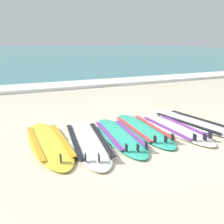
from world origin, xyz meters
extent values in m
plane|color=beige|center=(0.00, 0.00, 0.00)|extent=(80.00, 80.00, 0.00)
cube|color=white|center=(0.00, 6.28, 0.06)|extent=(80.00, 1.40, 0.11)
ellipsoid|color=yellow|center=(-1.44, 0.56, 0.04)|extent=(0.84, 2.48, 0.07)
cube|color=gold|center=(-1.66, 0.59, 0.08)|extent=(0.25, 1.71, 0.01)
cube|color=gold|center=(-1.22, 0.54, 0.08)|extent=(0.25, 1.71, 0.01)
cube|color=black|center=(-1.53, -0.38, 0.12)|extent=(0.02, 0.09, 0.11)
ellipsoid|color=silver|center=(-0.85, 0.35, 0.04)|extent=(1.17, 2.57, 0.07)
cube|color=black|center=(-1.07, 0.40, 0.08)|extent=(0.48, 1.72, 0.01)
cube|color=black|center=(-0.63, 0.30, 0.08)|extent=(0.48, 1.72, 0.01)
cube|color=black|center=(-1.07, -0.60, 0.12)|extent=(0.03, 0.09, 0.11)
cube|color=black|center=(-1.22, -0.50, 0.12)|extent=(0.03, 0.09, 0.11)
cube|color=black|center=(-0.89, -0.58, 0.12)|extent=(0.03, 0.09, 0.11)
ellipsoid|color=#2DB793|center=(-0.24, 0.37, 0.04)|extent=(0.97, 2.35, 0.07)
cube|color=purple|center=(-0.44, 0.41, 0.08)|extent=(0.37, 1.59, 0.01)
cube|color=purple|center=(-0.04, 0.33, 0.08)|extent=(0.37, 1.59, 0.01)
cube|color=black|center=(-0.40, -0.51, 0.12)|extent=(0.03, 0.09, 0.11)
cube|color=black|center=(-0.55, -0.42, 0.12)|extent=(0.03, 0.09, 0.11)
cube|color=black|center=(-0.24, -0.48, 0.12)|extent=(0.03, 0.09, 0.11)
ellipsoid|color=#2DB793|center=(0.33, 0.52, 0.04)|extent=(0.91, 2.37, 0.07)
cube|color=#D13838|center=(0.12, 0.55, 0.08)|extent=(0.31, 1.61, 0.01)
cube|color=#D13838|center=(0.53, 0.49, 0.08)|extent=(0.31, 1.61, 0.01)
cube|color=black|center=(0.20, -0.37, 0.12)|extent=(0.02, 0.09, 0.11)
cube|color=black|center=(0.05, -0.29, 0.12)|extent=(0.02, 0.09, 0.11)
cube|color=black|center=(0.36, -0.33, 0.12)|extent=(0.02, 0.09, 0.11)
ellipsoid|color=white|center=(0.90, 0.31, 0.04)|extent=(0.74, 2.30, 0.07)
cube|color=purple|center=(0.70, 0.33, 0.08)|extent=(0.20, 1.58, 0.01)
cube|color=purple|center=(1.10, 0.29, 0.08)|extent=(0.20, 1.58, 0.01)
cube|color=black|center=(0.83, -0.57, 0.12)|extent=(0.02, 0.09, 0.11)
cube|color=black|center=(0.68, -0.50, 0.12)|extent=(0.02, 0.09, 0.11)
cube|color=black|center=(0.99, -0.52, 0.12)|extent=(0.02, 0.09, 0.11)
ellipsoid|color=silver|center=(1.48, 0.44, 0.04)|extent=(0.80, 2.52, 0.07)
cube|color=black|center=(1.25, 0.42, 0.08)|extent=(0.21, 1.74, 0.01)
cube|color=black|center=(1.70, 0.45, 0.08)|extent=(0.21, 1.74, 0.01)
camera|label=1|loc=(-2.60, -4.07, 1.68)|focal=48.43mm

